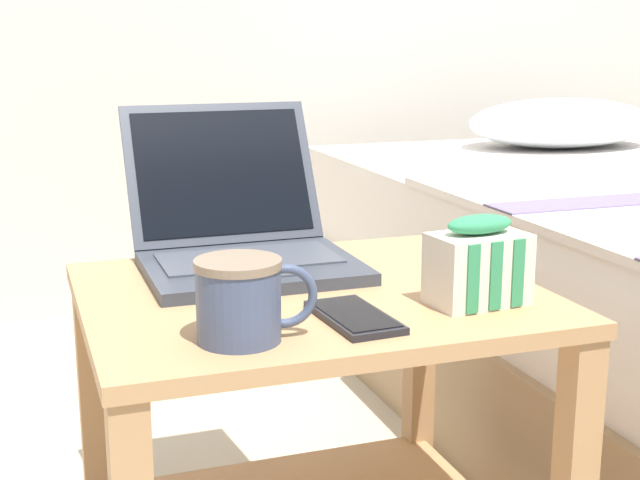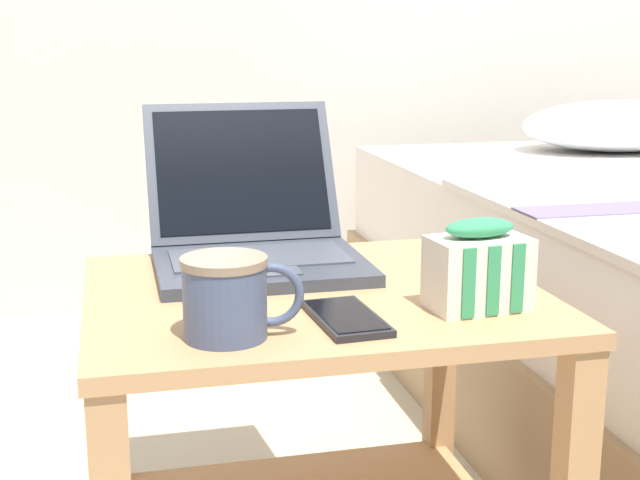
% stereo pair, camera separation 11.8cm
% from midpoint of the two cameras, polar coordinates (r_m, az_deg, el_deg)
% --- Properties ---
extents(bedside_table, '(0.62, 0.52, 0.51)m').
position_cam_midpoint_polar(bedside_table, '(1.30, 2.24, -10.89)').
color(bedside_table, tan).
rests_on(bedside_table, ground_plane).
extents(laptop, '(0.31, 0.37, 0.23)m').
position_cam_midpoint_polar(laptop, '(1.37, -1.78, 0.46)').
color(laptop, '#333842').
rests_on(laptop, bedside_table).
extents(mug_front_left, '(0.14, 0.10, 0.10)m').
position_cam_midpoint_polar(mug_front_left, '(1.03, -2.71, -3.47)').
color(mug_front_left, '#3F4C6B').
rests_on(mug_front_left, bedside_table).
extents(snack_bag, '(0.13, 0.09, 0.12)m').
position_cam_midpoint_polar(snack_bag, '(1.17, 12.96, -1.82)').
color(snack_bag, silver).
rests_on(snack_bag, bedside_table).
extents(cell_phone, '(0.08, 0.16, 0.01)m').
position_cam_midpoint_polar(cell_phone, '(1.10, 4.75, -5.03)').
color(cell_phone, black).
rests_on(cell_phone, bedside_table).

